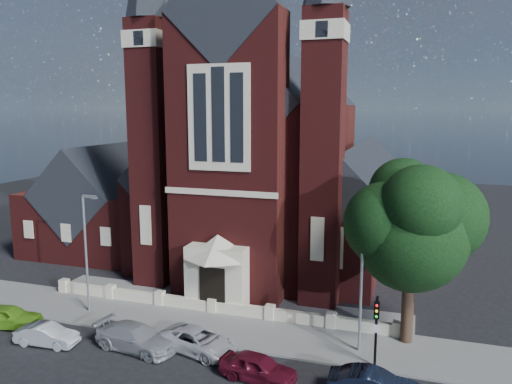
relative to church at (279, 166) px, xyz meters
The scene contains 15 objects.
ground 11.40m from the church, 90.00° to the right, with size 120.00×120.00×0.00m, color black.
pavement_strip 20.18m from the church, 90.00° to the right, with size 60.00×5.00×0.12m, color slate.
forecourt_paving 16.60m from the church, 90.00° to the right, with size 26.00×3.00×0.14m, color slate.
forecourt_wall 18.37m from the church, 90.00° to the right, with size 24.00×0.40×0.90m, color beige.
church is the anchor object (origin of this frame).
parish_hall 17.26m from the church, 162.84° to the right, with size 12.00×12.20×10.24m.
street_tree 21.38m from the church, 53.83° to the right, with size 6.40×6.60×10.70m.
street_lamp_left 20.84m from the church, 112.66° to the right, with size 1.16×0.22×8.09m.
street_lamp_right 21.76m from the church, 61.96° to the right, with size 1.16×0.22×8.09m.
traffic_signal 23.94m from the church, 61.80° to the right, with size 0.28×0.42×4.00m.
car_lime_van 26.31m from the church, 116.89° to the right, with size 1.68×4.19×1.43m, color #68AC22.
car_silver_a 25.95m from the church, 107.31° to the right, with size 1.29×3.71×1.22m, color #9A9DA1.
car_silver_b 23.88m from the church, 95.45° to the right, with size 2.03×5.00×1.45m, color #929499.
car_white_suv 23.02m from the church, 86.50° to the right, with size 2.18×4.73×1.31m, color silver.
car_dark_red 25.28m from the church, 76.92° to the right, with size 1.63×4.05×1.38m, color #560E1E.
Camera 1 is at (12.62, -22.85, 13.63)m, focal length 35.00 mm.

